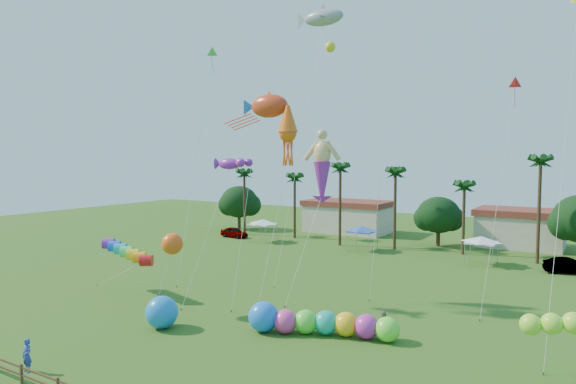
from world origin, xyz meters
The scene contains 20 objects.
ground centered at (0.00, 0.00, 0.00)m, with size 160.00×160.00×0.00m, color #285116.
tree_line centered at (3.57, 44.00, 4.28)m, with size 69.46×8.91×11.00m.
buildings_row centered at (-3.09, 50.00, 2.00)m, with size 35.00×7.00×4.00m.
tent_row centered at (-6.00, 36.33, 2.75)m, with size 31.00×4.00×0.60m.
car_a centered at (-25.56, 36.94, 0.73)m, with size 1.71×4.26×1.45m, color #4C4C54.
car_b centered at (16.22, 36.17, 0.77)m, with size 1.62×4.65×1.53m, color #4C4C54.
spectator_a centered at (-7.09, -5.03, 0.90)m, with size 0.65×0.43×1.79m, color #3041A8.
spectator_b centered at (7.28, 9.57, 0.89)m, with size 0.86×0.67×1.77m, color gray.
caterpillar_inflatable centered at (3.36, 8.05, 0.84)m, with size 9.64×4.55×2.00m.
blue_ball centered at (-6.08, 3.79, 1.09)m, with size 2.18×2.18×2.18m, color blue.
rainbow_tube centered at (-13.66, 7.94, 3.22)m, with size 9.03×3.46×3.70m.
green_worm centered at (15.84, 7.92, 2.93)m, with size 9.04×2.90×3.57m.
orange_ball_kite centered at (-7.84, 6.66, 5.13)m, with size 2.06×2.25×5.92m.
merman_kite centered at (-0.85, 16.68, 10.28)m, with size 2.85×5.81×13.15m.
fish_kite centered at (-4.17, 13.94, 15.49)m, with size 5.24×6.35×16.54m.
shark_kite centered at (-3.73, 22.29, 24.22)m, with size 5.60×7.32×25.18m.
squid_kite centered at (-2.33, 13.75, 13.28)m, with size 1.90×5.60×15.54m.
lobster_kite centered at (-6.41, 11.56, 10.90)m, with size 3.62×5.46×11.55m.
delta_kite_red centered at (12.90, 20.89, 16.44)m, with size 1.77×4.84×17.37m.
delta_kite_green centered at (-11.81, 15.98, 20.33)m, with size 1.64×4.33×21.38m.
Camera 1 is at (18.73, -20.39, 11.50)m, focal length 32.00 mm.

